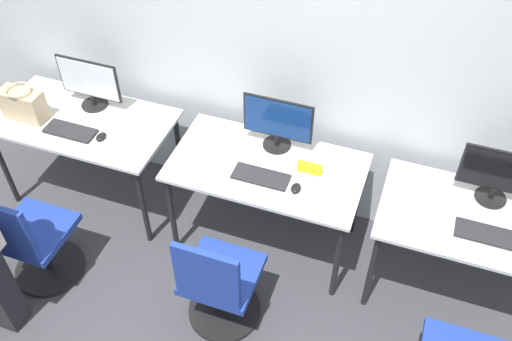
% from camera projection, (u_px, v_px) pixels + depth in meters
% --- Properties ---
extents(ground_plane, '(20.00, 20.00, 0.00)m').
position_uv_depth(ground_plane, '(249.00, 275.00, 4.00)').
color(ground_plane, '#3D3D42').
extents(wall_back, '(12.00, 0.05, 2.80)m').
position_uv_depth(wall_back, '(292.00, 42.00, 3.55)').
color(wall_back, silver).
rests_on(wall_back, ground_plane).
extents(desk_left, '(1.26, 0.69, 0.75)m').
position_uv_depth(desk_left, '(84.00, 128.00, 4.08)').
color(desk_left, silver).
rests_on(desk_left, ground_plane).
extents(monitor_left, '(0.47, 0.19, 0.38)m').
position_uv_depth(monitor_left, '(90.00, 83.00, 4.00)').
color(monitor_left, black).
rests_on(monitor_left, desk_left).
extents(keyboard_left, '(0.36, 0.14, 0.02)m').
position_uv_depth(keyboard_left, '(70.00, 131.00, 3.92)').
color(keyboard_left, '#262628').
rests_on(keyboard_left, desk_left).
extents(mouse_left, '(0.06, 0.09, 0.03)m').
position_uv_depth(mouse_left, '(101.00, 137.00, 3.87)').
color(mouse_left, black).
rests_on(mouse_left, desk_left).
extents(office_chair_left, '(0.48, 0.48, 0.89)m').
position_uv_depth(office_chair_left, '(32.00, 243.00, 3.74)').
color(office_chair_left, black).
rests_on(office_chair_left, ground_plane).
extents(desk_center, '(1.26, 0.69, 0.75)m').
position_uv_depth(desk_center, '(267.00, 174.00, 3.75)').
color(desk_center, silver).
rests_on(desk_center, ground_plane).
extents(monitor_center, '(0.47, 0.19, 0.38)m').
position_uv_depth(monitor_center, '(278.00, 122.00, 3.70)').
color(monitor_center, black).
rests_on(monitor_center, desk_center).
extents(keyboard_center, '(0.36, 0.14, 0.02)m').
position_uv_depth(keyboard_center, '(261.00, 177.00, 3.61)').
color(keyboard_center, '#262628').
rests_on(keyboard_center, desk_center).
extents(mouse_center, '(0.06, 0.09, 0.03)m').
position_uv_depth(mouse_center, '(296.00, 188.00, 3.53)').
color(mouse_center, black).
rests_on(mouse_center, desk_center).
extents(office_chair_center, '(0.48, 0.48, 0.89)m').
position_uv_depth(office_chair_center, '(219.00, 287.00, 3.50)').
color(office_chair_center, black).
rests_on(office_chair_center, ground_plane).
extents(desk_right, '(1.26, 0.69, 0.75)m').
position_uv_depth(desk_right, '(484.00, 229.00, 3.42)').
color(desk_right, silver).
rests_on(desk_right, ground_plane).
extents(monitor_right, '(0.47, 0.19, 0.38)m').
position_uv_depth(monitor_right, '(500.00, 175.00, 3.35)').
color(monitor_right, black).
rests_on(monitor_right, desk_right).
extents(keyboard_right, '(0.36, 0.14, 0.02)m').
position_uv_depth(keyboard_right, '(487.00, 234.00, 3.28)').
color(keyboard_right, '#262628').
rests_on(keyboard_right, desk_right).
extents(handbag, '(0.30, 0.18, 0.25)m').
position_uv_depth(handbag, '(23.00, 104.00, 3.97)').
color(handbag, tan).
rests_on(handbag, desk_left).
extents(placard_center, '(0.16, 0.03, 0.08)m').
position_uv_depth(placard_center, '(310.00, 168.00, 3.62)').
color(placard_center, yellow).
rests_on(placard_center, desk_center).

